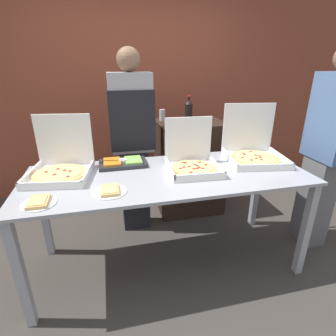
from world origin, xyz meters
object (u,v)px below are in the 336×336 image
at_px(pizza_box_far_left, 61,165).
at_px(paper_plate_front_left, 110,191).
at_px(pizza_box_near_left, 253,150).
at_px(person_server_vest, 132,135).
at_px(person_guest_cap, 327,150).
at_px(soda_can_silver, 162,115).
at_px(paper_plate_front_center, 39,202).
at_px(pizza_box_far_right, 192,161).
at_px(veggie_tray, 123,163).
at_px(soda_bottle, 189,110).

height_order(pizza_box_far_left, paper_plate_front_left, pizza_box_far_left).
bearing_deg(pizza_box_near_left, paper_plate_front_left, -154.36).
relative_size(person_server_vest, person_guest_cap, 0.99).
distance_m(pizza_box_far_left, person_server_vest, 0.78).
relative_size(pizza_box_near_left, soda_can_silver, 4.56).
bearing_deg(pizza_box_far_left, pizza_box_near_left, 7.94).
xyz_separation_m(paper_plate_front_center, person_guest_cap, (2.36, 0.28, 0.08)).
bearing_deg(paper_plate_front_center, pizza_box_far_left, 80.13).
bearing_deg(pizza_box_far_right, soda_can_silver, 95.95).
bearing_deg(paper_plate_front_center, person_server_vest, 53.71).
relative_size(pizza_box_far_right, person_server_vest, 0.24).
xyz_separation_m(paper_plate_front_left, soda_can_silver, (0.64, 1.26, 0.26)).
bearing_deg(paper_plate_front_left, person_guest_cap, 6.40).
xyz_separation_m(pizza_box_far_right, paper_plate_front_left, (-0.67, -0.27, -0.06)).
height_order(veggie_tray, person_guest_cap, person_guest_cap).
distance_m(pizza_box_far_left, paper_plate_front_left, 0.54).
bearing_deg(soda_can_silver, paper_plate_front_left, -116.86).
xyz_separation_m(paper_plate_front_left, soda_bottle, (0.92, 1.19, 0.31)).
bearing_deg(pizza_box_far_right, pizza_box_near_left, 13.65).
xyz_separation_m(soda_can_silver, person_guest_cap, (1.29, -1.04, -0.18)).
height_order(pizza_box_far_left, paper_plate_front_center, pizza_box_far_left).
relative_size(paper_plate_front_center, person_server_vest, 0.12).
bearing_deg(person_guest_cap, paper_plate_front_center, 96.67).
distance_m(pizza_box_far_right, veggie_tray, 0.59).
bearing_deg(paper_plate_front_left, soda_bottle, 52.16).
bearing_deg(paper_plate_front_left, paper_plate_front_center, -172.17).
relative_size(pizza_box_far_right, veggie_tray, 1.11).
bearing_deg(pizza_box_far_left, soda_can_silver, 49.45).
distance_m(paper_plate_front_center, soda_bottle, 1.87).
relative_size(pizza_box_near_left, person_guest_cap, 0.31).
bearing_deg(pizza_box_far_right, veggie_tray, 162.04).
distance_m(pizza_box_near_left, veggie_tray, 1.17).
relative_size(pizza_box_far_left, paper_plate_front_center, 2.43).
relative_size(paper_plate_front_center, soda_bottle, 0.79).
xyz_separation_m(veggie_tray, soda_bottle, (0.80, 0.70, 0.30)).
distance_m(pizza_box_far_right, pizza_box_near_left, 0.62).
bearing_deg(paper_plate_front_left, soda_can_silver, 63.14).
bearing_deg(veggie_tray, person_guest_cap, -8.69).
xyz_separation_m(pizza_box_far_left, soda_bottle, (1.28, 0.79, 0.25)).
height_order(veggie_tray, soda_bottle, soda_bottle).
distance_m(pizza_box_near_left, person_guest_cap, 0.66).
bearing_deg(paper_plate_front_center, person_guest_cap, 6.67).
height_order(pizza_box_far_left, soda_bottle, soda_bottle).
bearing_deg(paper_plate_front_left, pizza_box_near_left, 16.40).
bearing_deg(person_guest_cap, person_server_vest, 68.31).
bearing_deg(person_server_vest, pizza_box_near_left, 154.16).
height_order(pizza_box_far_left, person_guest_cap, person_guest_cap).
bearing_deg(person_guest_cap, soda_bottle, 45.67).
height_order(pizza_box_near_left, pizza_box_far_left, pizza_box_near_left).
bearing_deg(soda_can_silver, paper_plate_front_center, -129.18).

